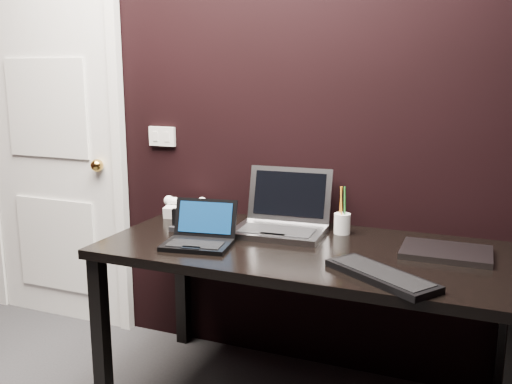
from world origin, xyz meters
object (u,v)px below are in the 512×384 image
at_px(ext_keyboard, 381,275).
at_px(closed_laptop, 446,252).
at_px(netbook, 199,237).
at_px(silver_laptop, 282,221).
at_px(desk_phone, 186,208).
at_px(mobile_phone, 177,222).
at_px(door, 52,144).
at_px(pen_cup, 342,223).
at_px(desk, 306,264).

height_order(ext_keyboard, closed_laptop, ext_keyboard).
relative_size(netbook, silver_laptop, 0.74).
relative_size(netbook, desk_phone, 1.34).
xyz_separation_m(closed_laptop, mobile_phone, (-1.17, -0.09, 0.03)).
xyz_separation_m(door, closed_laptop, (2.20, -0.27, -0.29)).
relative_size(door, mobile_phone, 21.50).
xyz_separation_m(ext_keyboard, mobile_phone, (-0.98, 0.27, 0.02)).
bearing_deg(closed_laptop, ext_keyboard, -117.44).
bearing_deg(mobile_phone, pen_cup, 18.41).
relative_size(desk, silver_laptop, 4.07).
bearing_deg(netbook, desk_phone, 125.66).
xyz_separation_m(mobile_phone, pen_cup, (0.71, 0.24, 0.01)).
bearing_deg(closed_laptop, desk_phone, 173.08).
relative_size(desk, desk_phone, 7.33).
relative_size(netbook, mobile_phone, 3.11).
height_order(door, silver_laptop, door).
relative_size(desk, closed_laptop, 4.89).
bearing_deg(netbook, pen_cup, 37.85).
distance_m(door, ext_keyboard, 2.12).
xyz_separation_m(closed_laptop, desk_phone, (-1.26, 0.15, 0.03)).
height_order(door, desk_phone, door).
xyz_separation_m(desk, mobile_phone, (-0.62, 0.01, 0.12)).
relative_size(silver_laptop, desk_phone, 1.80).
relative_size(door, silver_laptop, 5.12).
xyz_separation_m(desk, desk_phone, (-0.71, 0.26, 0.12)).
distance_m(ext_keyboard, pen_cup, 0.58).
relative_size(closed_laptop, desk_phone, 1.50).
distance_m(netbook, closed_laptop, 1.00).
xyz_separation_m(silver_laptop, desk_phone, (-0.54, 0.09, -0.01)).
bearing_deg(door, ext_keyboard, -17.59).
bearing_deg(silver_laptop, desk, -44.72).
xyz_separation_m(desk, ext_keyboard, (0.36, -0.26, 0.09)).
distance_m(ext_keyboard, mobile_phone, 1.02).
bearing_deg(desk, closed_laptop, 10.89).
bearing_deg(netbook, silver_laptop, 51.65).
relative_size(desk, netbook, 5.49).
height_order(silver_laptop, ext_keyboard, silver_laptop).
relative_size(desk, mobile_phone, 17.08).
xyz_separation_m(desk_phone, pen_cup, (0.80, -0.01, 0.01)).
height_order(desk, mobile_phone, mobile_phone).
height_order(desk_phone, pen_cup, pen_cup).
bearing_deg(netbook, door, 156.85).
relative_size(closed_laptop, pen_cup, 1.61).
xyz_separation_m(desk, silver_laptop, (-0.17, 0.17, 0.13)).
distance_m(netbook, ext_keyboard, 0.79).
xyz_separation_m(closed_laptop, pen_cup, (-0.46, 0.14, 0.04)).
bearing_deg(door, silver_laptop, -7.96).
bearing_deg(desk_phone, mobile_phone, -69.48).
bearing_deg(desk_phone, closed_laptop, -6.92).
distance_m(door, pen_cup, 1.76).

